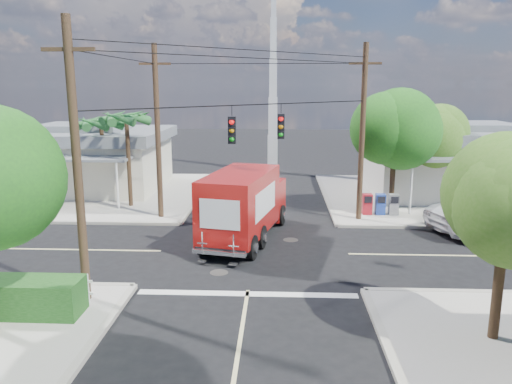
{
  "coord_description": "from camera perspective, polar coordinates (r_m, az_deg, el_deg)",
  "views": [
    {
      "loc": [
        1.04,
        -20.14,
        6.98
      ],
      "look_at": [
        0.0,
        2.0,
        2.2
      ],
      "focal_mm": 35.0,
      "sensor_mm": 36.0,
      "label": 1
    }
  ],
  "objects": [
    {
      "name": "building_ne",
      "position": [
        34.41,
        22.16,
        3.49
      ],
      "size": [
        11.8,
        10.2,
        4.5
      ],
      "color": "beige",
      "rests_on": "sidewalk_ne"
    },
    {
      "name": "road_markings",
      "position": [
        19.96,
        -0.47,
        -8.29
      ],
      "size": [
        32.0,
        32.0,
        0.01
      ],
      "color": "beige",
      "rests_on": "ground"
    },
    {
      "name": "vending_boxes",
      "position": [
        27.63,
        14.02,
        -1.36
      ],
      "size": [
        1.9,
        0.5,
        1.1
      ],
      "color": "maroon",
      "rests_on": "sidewalk_ne"
    },
    {
      "name": "tree_ne_back",
      "position": [
        30.52,
        19.5,
        6.23
      ],
      "size": [
        3.77,
        3.66,
        5.82
      ],
      "color": "#422D1C",
      "rests_on": "sidewalk_ne"
    },
    {
      "name": "sidewalk_nw",
      "position": [
        33.94,
        -17.93,
        -0.17
      ],
      "size": [
        14.12,
        14.12,
        0.14
      ],
      "color": "#ABA69B",
      "rests_on": "ground"
    },
    {
      "name": "picket_fence",
      "position": [
        18.15,
        -27.09,
        -9.55
      ],
      "size": [
        5.94,
        0.06,
        1.0
      ],
      "color": "silver",
      "rests_on": "sidewalk_sw"
    },
    {
      "name": "utility_poles",
      "position": [
        22.02,
        -4.19,
        6.13
      ],
      "size": [
        12.0,
        10.68,
        9.0
      ],
      "color": "#473321",
      "rests_on": "ground"
    },
    {
      "name": "palm_nw_front",
      "position": [
        29.0,
        -14.59,
        7.95
      ],
      "size": [
        3.01,
        3.08,
        5.59
      ],
      "color": "#422D1C",
      "rests_on": "sidewalk_nw"
    },
    {
      "name": "building_nw",
      "position": [
        35.44,
        -18.97,
        3.79
      ],
      "size": [
        10.8,
        10.2,
        4.3
      ],
      "color": "beige",
      "rests_on": "sidewalk_nw"
    },
    {
      "name": "ground",
      "position": [
        21.34,
        -0.25,
        -6.92
      ],
      "size": [
        120.0,
        120.0,
        0.0
      ],
      "primitive_type": "plane",
      "color": "black",
      "rests_on": "ground"
    },
    {
      "name": "tree_se",
      "position": [
        14.51,
        26.9,
        -0.86
      ],
      "size": [
        3.67,
        3.54,
        5.62
      ],
      "color": "#422D1C",
      "rests_on": "sidewalk_se"
    },
    {
      "name": "radio_tower",
      "position": [
        40.17,
        1.95,
        10.26
      ],
      "size": [
        0.8,
        0.8,
        17.0
      ],
      "color": "silver",
      "rests_on": "ground"
    },
    {
      "name": "sidewalk_ne",
      "position": [
        33.27,
        19.83,
        -0.55
      ],
      "size": [
        14.12,
        14.12,
        0.14
      ],
      "color": "#ABA69B",
      "rests_on": "ground"
    },
    {
      "name": "palm_nw_back",
      "position": [
        31.08,
        -17.29,
        7.37
      ],
      "size": [
        3.01,
        3.08,
        5.19
      ],
      "color": "#422D1C",
      "rests_on": "sidewalk_nw"
    },
    {
      "name": "parked_car",
      "position": [
        26.44,
        25.46,
        -2.4
      ],
      "size": [
        6.87,
        4.75,
        1.74
      ],
      "primitive_type": "imported",
      "rotation": [
        0.0,
        0.0,
        1.9
      ],
      "color": "silver",
      "rests_on": "ground"
    },
    {
      "name": "delivery_truck",
      "position": [
        22.7,
        -1.31,
        -1.45
      ],
      "size": [
        3.8,
        7.75,
        3.23
      ],
      "color": "black",
      "rests_on": "ground"
    },
    {
      "name": "tree_ne_front",
      "position": [
        27.68,
        15.68,
        7.14
      ],
      "size": [
        4.21,
        4.14,
        6.66
      ],
      "color": "#422D1C",
      "rests_on": "sidewalk_ne"
    }
  ]
}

